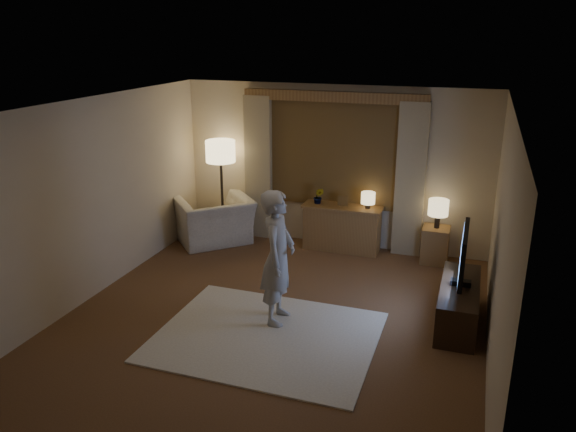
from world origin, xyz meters
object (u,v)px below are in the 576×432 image
at_px(sideboard, 342,229).
at_px(person, 278,257).
at_px(tv_stand, 458,304).
at_px(armchair, 214,220).
at_px(side_table, 435,245).

distance_m(sideboard, person, 2.60).
bearing_deg(tv_stand, sideboard, 135.56).
height_order(sideboard, armchair, armchair).
bearing_deg(armchair, sideboard, 146.02).
bearing_deg(side_table, tv_stand, -76.43).
distance_m(armchair, side_table, 3.58).
xyz_separation_m(armchair, person, (1.93, -2.18, 0.46)).
xyz_separation_m(side_table, person, (-1.63, -2.50, 0.56)).
distance_m(armchair, tv_stand, 4.28).
xyz_separation_m(sideboard, side_table, (1.47, -0.05, -0.07)).
xyz_separation_m(sideboard, person, (-0.17, -2.55, 0.49)).
distance_m(armchair, person, 2.95).
height_order(sideboard, side_table, sideboard).
distance_m(sideboard, armchair, 2.12).
relative_size(sideboard, person, 0.73).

